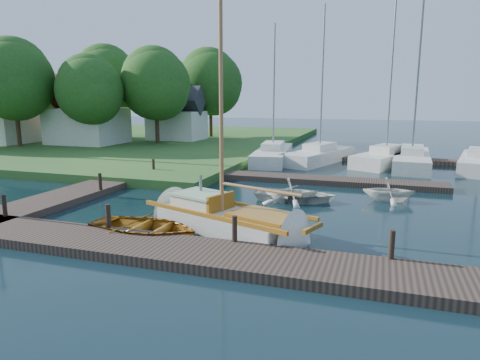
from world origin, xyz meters
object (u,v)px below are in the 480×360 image
(mooring_post_5, at_px, (153,166))
(marina_boat_4, at_px, (480,161))
(marina_boat_1, at_px, (320,155))
(dinghy, at_px, (144,224))
(tender_c, at_px, (295,193))
(tree_2, at_px, (90,90))
(sailboat, at_px, (230,222))
(tree_3, at_px, (156,84))
(mooring_post_2, at_px, (235,229))
(tree_1, at_px, (14,80))
(house_c, at_px, (177,118))
(marina_boat_0, at_px, (273,153))
(tender_b, at_px, (292,189))
(tree_5, at_px, (32,90))
(marina_boat_2, at_px, (386,157))
(mooring_post_0, at_px, (4,205))
(mooring_post_3, at_px, (392,245))
(tender_d, at_px, (389,188))
(mooring_post_4, at_px, (100,182))
(house_a, at_px, (87,116))
(mooring_post_1, at_px, (108,216))
(tree_7, at_px, (211,82))
(tree_4, at_px, (107,81))
(marina_boat_3, at_px, (412,158))
(house_b, at_px, (1,118))

(mooring_post_5, height_order, marina_boat_4, marina_boat_4)
(marina_boat_1, bearing_deg, dinghy, -170.76)
(tender_c, relative_size, tree_2, 0.46)
(sailboat, bearing_deg, tree_3, 144.34)
(mooring_post_2, bearing_deg, tree_1, 146.23)
(tender_c, height_order, house_c, house_c)
(house_c, distance_m, tree_2, 9.29)
(tender_c, distance_m, marina_boat_0, 12.51)
(dinghy, relative_size, tender_b, 1.67)
(tree_1, height_order, tree_5, tree_1)
(tender_b, relative_size, marina_boat_2, 0.20)
(mooring_post_0, distance_m, dinghy, 5.64)
(mooring_post_0, relative_size, tender_b, 0.35)
(marina_boat_4, bearing_deg, mooring_post_3, 175.54)
(tree_1, relative_size, tree_3, 1.05)
(tender_d, height_order, tree_3, tree_3)
(mooring_post_4, bearing_deg, tree_3, 111.19)
(mooring_post_3, distance_m, marina_boat_4, 19.89)
(mooring_post_2, relative_size, dinghy, 0.21)
(house_a, distance_m, tree_3, 6.95)
(mooring_post_1, xyz_separation_m, mooring_post_3, (9.00, 0.00, 0.00))
(dinghy, height_order, tree_5, tree_5)
(sailboat, xyz_separation_m, tender_c, (1.27, 5.17, 0.03))
(house_c, xyz_separation_m, tree_2, (-4.00, -7.95, 2.67))
(mooring_post_1, xyz_separation_m, marina_boat_0, (0.96, 18.79, -0.14))
(mooring_post_5, bearing_deg, mooring_post_0, -92.86)
(mooring_post_3, bearing_deg, mooring_post_2, 180.00)
(marina_boat_0, relative_size, marina_boat_1, 0.90)
(tree_7, bearing_deg, marina_boat_1, -41.65)
(mooring_post_4, xyz_separation_m, house_c, (-7.00, 22.00, 1.88))
(tender_d, height_order, marina_boat_0, marina_boat_0)
(house_a, height_order, tree_4, tree_4)
(mooring_post_4, height_order, tender_c, mooring_post_4)
(tree_2, bearing_deg, dinghy, -49.16)
(mooring_post_4, bearing_deg, tender_d, 14.10)
(tender_b, xyz_separation_m, marina_boat_2, (4.00, 12.69, -0.02))
(mooring_post_3, xyz_separation_m, marina_boat_4, (5.63, 19.08, -0.13))
(mooring_post_0, bearing_deg, marina_boat_1, 65.30)
(sailboat, bearing_deg, mooring_post_0, -148.15)
(mooring_post_0, xyz_separation_m, marina_boat_3, (15.05, 19.26, -0.13))
(marina_boat_4, height_order, house_c, marina_boat_4)
(sailboat, bearing_deg, tender_d, 70.50)
(mooring_post_0, height_order, marina_boat_3, marina_boat_3)
(tender_b, bearing_deg, mooring_post_5, 51.05)
(mooring_post_2, relative_size, mooring_post_5, 1.00)
(marina_boat_2, bearing_deg, marina_boat_3, -67.79)
(marina_boat_2, bearing_deg, marina_boat_1, 114.36)
(mooring_post_2, xyz_separation_m, marina_boat_4, (10.13, 19.08, -0.13))
(dinghy, distance_m, house_b, 32.15)
(mooring_post_1, height_order, sailboat, sailboat)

